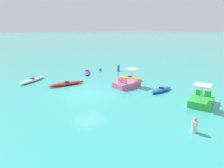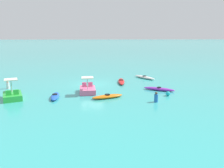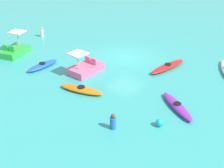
% 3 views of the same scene
% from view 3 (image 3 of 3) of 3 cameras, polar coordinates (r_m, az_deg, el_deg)
% --- Properties ---
extents(ground_plane, '(600.00, 600.00, 0.00)m').
position_cam_3_polar(ground_plane, '(24.02, 2.70, 4.93)').
color(ground_plane, '#38ADA8').
extents(kayak_orange, '(3.00, 1.66, 0.37)m').
position_cam_3_polar(kayak_orange, '(19.19, -5.72, -1.01)').
color(kayak_orange, orange).
rests_on(kayak_orange, ground_plane).
extents(kayak_purple, '(3.11, 2.11, 0.37)m').
position_cam_3_polar(kayak_purple, '(17.82, 12.02, -4.05)').
color(kayak_purple, purple).
rests_on(kayak_purple, ground_plane).
extents(kayak_blue, '(0.88, 2.68, 0.37)m').
position_cam_3_polar(kayak_blue, '(22.83, -12.79, 3.37)').
color(kayak_blue, blue).
rests_on(kayak_blue, ground_plane).
extents(kayak_red, '(0.99, 3.60, 0.37)m').
position_cam_3_polar(kayak_red, '(22.47, 10.31, 3.23)').
color(kayak_red, red).
rests_on(kayak_red, ground_plane).
extents(pedal_boat_pink, '(1.64, 2.52, 1.68)m').
position_cam_3_polar(pedal_boat_pink, '(21.55, -4.92, 2.98)').
color(pedal_boat_pink, pink).
rests_on(pedal_boat_pink, ground_plane).
extents(pedal_boat_green, '(2.29, 2.79, 1.68)m').
position_cam_3_polar(pedal_boat_green, '(25.68, -17.72, 5.98)').
color(pedal_boat_green, green).
rests_on(pedal_boat_green, ground_plane).
extents(buoy_cyan, '(0.42, 0.42, 0.42)m').
position_cam_3_polar(buoy_cyan, '(16.21, 8.83, -7.12)').
color(buoy_cyan, '#19B7C6').
rests_on(buoy_cyan, ground_plane).
extents(person_near_shore, '(0.45, 0.45, 0.88)m').
position_cam_3_polar(person_near_shore, '(15.75, 0.18, -7.11)').
color(person_near_shore, blue).
rests_on(person_near_shore, ground_plane).
extents(person_by_kayaks, '(0.45, 0.45, 0.88)m').
position_cam_3_polar(person_by_kayaks, '(29.12, -12.91, 9.31)').
color(person_by_kayaks, silver).
rests_on(person_by_kayaks, ground_plane).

